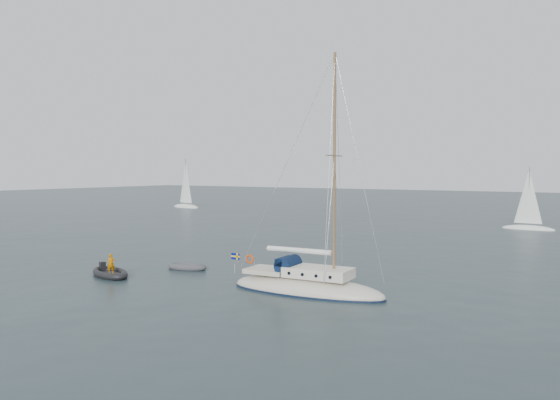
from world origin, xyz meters
The scene contains 6 objects.
ground centered at (0.00, 0.00, 0.00)m, with size 300.00×300.00×0.00m, color black.
sailboat centered at (2.12, 0.67, 0.98)m, with size 9.08×2.72×12.93m.
dinghy centered at (-7.77, 2.41, 0.17)m, with size 2.73×1.23×0.39m.
rib centered at (-10.24, -1.77, 0.22)m, with size 3.67×1.67×1.41m.
distant_yacht_c centered at (7.60, 40.08, 3.08)m, with size 5.44×2.90×7.21m.
distant_yacht_a centered at (-47.50, 46.76, 3.81)m, with size 6.74×3.59×8.93m.
Camera 1 is at (15.97, -24.18, 6.44)m, focal length 35.00 mm.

